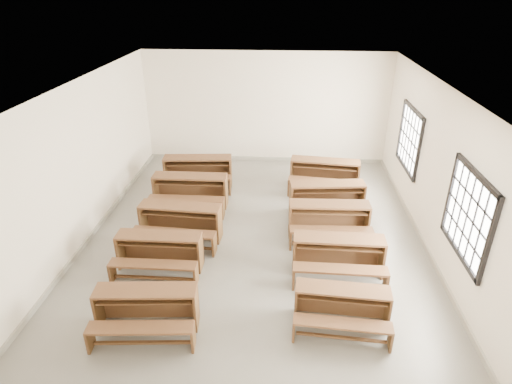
# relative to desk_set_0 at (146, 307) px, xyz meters

# --- Properties ---
(room) EXTENTS (8.50, 8.50, 3.20)m
(room) POSITION_rel_desk_set_0_xyz_m (1.58, 2.88, 1.74)
(room) COLOR slate
(room) RESTS_ON ground
(desk_set_0) EXTENTS (1.61, 0.92, 0.70)m
(desk_set_0) POSITION_rel_desk_set_0_xyz_m (0.00, 0.00, 0.00)
(desk_set_0) COLOR brown
(desk_set_0) RESTS_ON ground
(desk_set_1) EXTENTS (1.57, 0.82, 0.71)m
(desk_set_1) POSITION_rel_desk_set_0_xyz_m (-0.22, 1.53, 0.00)
(desk_set_1) COLOR brown
(desk_set_1) RESTS_ON ground
(desk_set_2) EXTENTS (1.74, 0.99, 0.76)m
(desk_set_2) POSITION_rel_desk_set_0_xyz_m (-0.07, 2.59, 0.04)
(desk_set_2) COLOR brown
(desk_set_2) RESTS_ON ground
(desk_set_3) EXTENTS (1.75, 0.91, 0.79)m
(desk_set_3) POSITION_rel_desk_set_0_xyz_m (-0.16, 4.03, 0.05)
(desk_set_3) COLOR brown
(desk_set_3) RESTS_ON ground
(desk_set_4) EXTENTS (1.83, 1.06, 0.79)m
(desk_set_4) POSITION_rel_desk_set_0_xyz_m (-0.19, 5.20, 0.05)
(desk_set_4) COLOR brown
(desk_set_4) RESTS_ON ground
(desk_set_5) EXTENTS (1.51, 0.86, 0.66)m
(desk_set_5) POSITION_rel_desk_set_0_xyz_m (3.01, 0.28, -0.02)
(desk_set_5) COLOR brown
(desk_set_5) RESTS_ON ground
(desk_set_6) EXTENTS (1.66, 0.89, 0.74)m
(desk_set_6) POSITION_rel_desk_set_0_xyz_m (3.09, 1.60, 0.02)
(desk_set_6) COLOR brown
(desk_set_6) RESTS_ON ground
(desk_set_7) EXTENTS (1.70, 0.91, 0.75)m
(desk_set_7) POSITION_rel_desk_set_0_xyz_m (3.03, 2.90, 0.03)
(desk_set_7) COLOR brown
(desk_set_7) RESTS_ON ground
(desk_set_8) EXTENTS (1.78, 1.05, 0.77)m
(desk_set_8) POSITION_rel_desk_set_0_xyz_m (3.07, 3.87, 0.04)
(desk_set_8) COLOR brown
(desk_set_8) RESTS_ON ground
(desk_set_9) EXTENTS (1.85, 1.11, 0.79)m
(desk_set_9) POSITION_rel_desk_set_0_xyz_m (3.11, 5.21, 0.05)
(desk_set_9) COLOR brown
(desk_set_9) RESTS_ON ground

